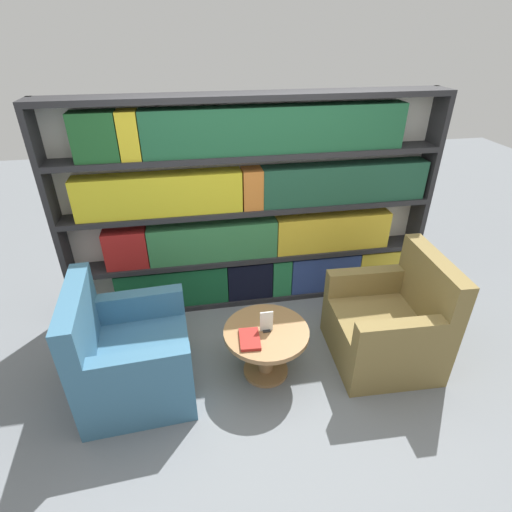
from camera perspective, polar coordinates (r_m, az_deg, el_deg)
name	(u,v)px	position (r m, az deg, el deg)	size (l,w,h in m)	color
ground_plane	(277,383)	(3.42, 3.06, -17.67)	(14.00, 14.00, 0.00)	slate
bookshelf	(254,210)	(3.83, -0.31, 6.59)	(3.53, 0.30, 2.05)	silver
armchair_left	(130,358)	(3.30, -17.55, -13.71)	(0.86, 0.88, 0.97)	#386684
armchair_right	(389,326)	(3.61, 18.43, -9.46)	(0.85, 0.87, 0.97)	olive
coffee_table	(266,342)	(3.28, 1.46, -12.24)	(0.68, 0.68, 0.45)	olive
table_sign	(266,323)	(3.15, 1.50, -9.48)	(0.10, 0.06, 0.18)	black
stray_book	(250,339)	(3.10, -0.91, -11.79)	(0.17, 0.25, 0.03)	maroon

